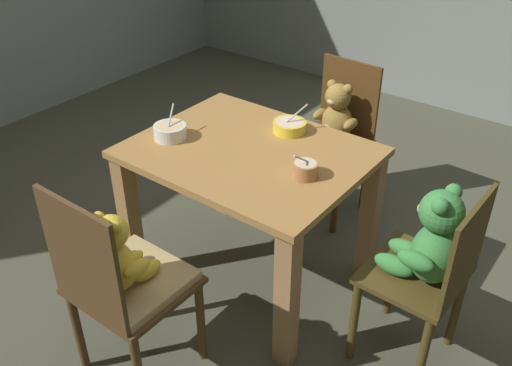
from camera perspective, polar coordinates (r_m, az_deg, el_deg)
ground_plane at (r=2.93m, az=-0.60°, el=-9.34°), size 5.20×5.20×0.04m
dining_table at (r=2.58m, az=-0.67°, el=0.45°), size 1.02×0.81×0.72m
teddy_chair_near_right at (r=2.25m, az=17.31°, el=-6.80°), size 0.37×0.41×0.85m
teddy_chair_near_front at (r=2.17m, az=-13.54°, el=-8.96°), size 0.42×0.40×0.93m
teddy_chair_far_center at (r=3.16m, az=8.07°, el=5.81°), size 0.41×0.39×0.87m
porridge_bowl_yellow_far_center at (r=2.65m, az=3.43°, el=5.76°), size 0.16×0.16×0.13m
porridge_bowl_white_near_left at (r=2.61m, az=-8.72°, el=5.20°), size 0.15×0.15×0.14m
porridge_bowl_terracotta_near_right at (r=2.30m, az=4.99°, el=1.41°), size 0.11×0.12×0.12m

